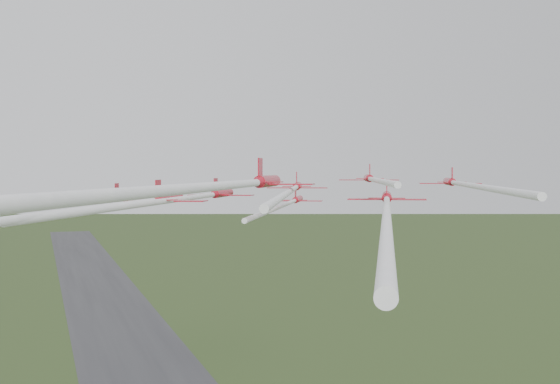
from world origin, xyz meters
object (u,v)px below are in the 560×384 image
object	(u,v)px
jet_row2_left	(190,198)
jet_row3_mid	(293,189)
jet_lead	(288,203)
jet_row3_left	(97,200)
jet_row4_left	(124,205)
jet_row3_right	(463,184)
jet_row2_right	(373,179)
jet_trail_solo	(225,185)
jet_row4_right	(387,205)

from	to	relation	value
jet_row2_left	jet_row3_mid	bearing A→B (deg)	-34.88
jet_lead	jet_row3_mid	bearing A→B (deg)	-82.45
jet_row3_left	jet_row4_left	bearing A→B (deg)	-62.99
jet_row3_right	jet_row3_mid	bearing A→B (deg)	-166.98
jet_row2_right	jet_row2_left	bearing A→B (deg)	-171.83
jet_row2_left	jet_row4_left	xyz separation A→B (m)	(-10.22, -17.84, 0.08)
jet_trail_solo	jet_row3_left	bearing A→B (deg)	128.93
jet_row3_mid	jet_trail_solo	world-z (taller)	jet_trail_solo
jet_row3_left	jet_row3_right	distance (m)	42.41
jet_row3_left	jet_row3_right	xyz separation A→B (m)	(37.74, -19.25, 2.03)
jet_row3_mid	jet_row3_right	world-z (taller)	jet_row3_right
jet_row3_mid	jet_row4_left	bearing A→B (deg)	-150.74
jet_row2_left	jet_row3_right	xyz separation A→B (m)	(26.28, -20.26, 1.89)
jet_row3_left	jet_row4_left	size ratio (longest dim) A/B	0.80
jet_row2_left	jet_row4_right	xyz separation A→B (m)	(10.26, -32.84, 0.38)
jet_row2_left	jet_row2_right	distance (m)	23.28
jet_row3_right	jet_row4_left	size ratio (longest dim) A/B	0.96
jet_row2_left	jet_row2_right	bearing A→B (deg)	12.87
jet_row2_right	jet_row4_left	size ratio (longest dim) A/B	0.89
jet_row2_right	jet_row3_mid	bearing A→B (deg)	-123.06
jet_row2_left	jet_row3_left	world-z (taller)	jet_row2_left
jet_row3_mid	jet_row4_left	xyz separation A→B (m)	(-18.16, -2.21, -1.26)
jet_row4_left	jet_row2_left	bearing A→B (deg)	86.64
jet_row2_right	jet_row4_right	world-z (taller)	jet_row2_right
jet_row3_right	jet_row4_right	xyz separation A→B (m)	(-16.02, -12.58, -1.51)
jet_row3_right	jet_row3_left	bearing A→B (deg)	-179.87
jet_row3_left	jet_row2_left	bearing A→B (deg)	27.82
jet_lead	jet_row2_right	xyz separation A→B (m)	(5.14, -17.83, 3.74)
jet_row2_left	jet_row4_left	distance (m)	20.56
jet_row3_left	jet_lead	bearing A→B (deg)	46.74
jet_row2_right	jet_row4_left	bearing A→B (deg)	-136.72
jet_row3_mid	jet_row3_right	distance (m)	18.92
jet_row3_left	jet_trail_solo	world-z (taller)	jet_trail_solo
jet_row2_left	jet_row3_mid	xyz separation A→B (m)	(7.95, -15.64, 1.34)
jet_row3_right	jet_lead	bearing A→B (deg)	133.03
jet_lead	jet_trail_solo	bearing A→B (deg)	-88.62
jet_row3_right	jet_trail_solo	xyz separation A→B (m)	(-31.06, -15.45, 0.37)
jet_row3_right	jet_row4_right	size ratio (longest dim) A/B	0.86
jet_trail_solo	jet_row3_right	bearing A→B (deg)	54.49
jet_row3_left	jet_row4_right	xyz separation A→B (m)	(21.71, -31.84, 0.52)
jet_row2_right	jet_row3_mid	xyz separation A→B (m)	(-14.40, -9.52, -0.92)
jet_row2_left	jet_row3_left	xyz separation A→B (m)	(-11.45, -1.00, -0.14)
jet_lead	jet_row3_mid	world-z (taller)	jet_row3_mid
jet_row2_right	jet_row3_right	bearing A→B (deg)	-50.96
jet_row3_right	jet_row4_right	bearing A→B (deg)	-114.69
jet_row3_left	jet_row3_mid	xyz separation A→B (m)	(19.40, -14.63, 1.48)
jet_row2_left	jet_row3_left	size ratio (longest dim) A/B	1.32
jet_row4_left	jet_trail_solo	xyz separation A→B (m)	(5.44, -17.86, 2.19)
jet_row3_mid	jet_lead	bearing A→B (deg)	93.63
jet_lead	jet_row2_left	size ratio (longest dim) A/B	0.88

